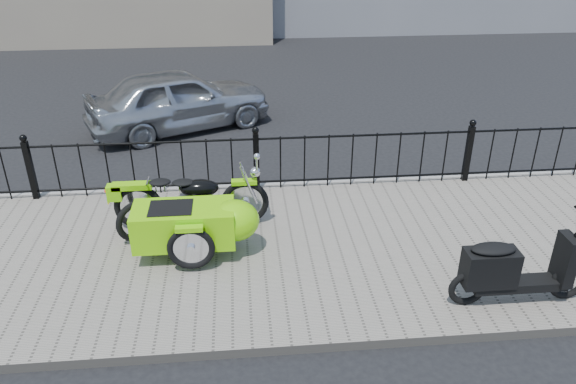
{
  "coord_description": "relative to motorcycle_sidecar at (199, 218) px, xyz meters",
  "views": [
    {
      "loc": [
        -0.25,
        -6.89,
        4.32
      ],
      "look_at": [
        0.38,
        -0.1,
        0.76
      ],
      "focal_mm": 35.0,
      "sensor_mm": 36.0,
      "label": 1
    }
  ],
  "objects": [
    {
      "name": "motorcycle_sidecar",
      "position": [
        0.0,
        0.0,
        0.0
      ],
      "size": [
        2.28,
        1.48,
        0.98
      ],
      "color": "black",
      "rests_on": "sidewalk"
    },
    {
      "name": "spare_tire",
      "position": [
        -0.85,
        0.28,
        -0.17
      ],
      "size": [
        0.58,
        0.38,
        0.62
      ],
      "primitive_type": "torus",
      "rotation": [
        1.57,
        0.0,
        0.51
      ],
      "color": "black",
      "rests_on": "sidewalk"
    },
    {
      "name": "ground",
      "position": [
        0.84,
        0.41,
        -0.59
      ],
      "size": [
        120.0,
        120.0,
        0.0
      ],
      "primitive_type": "plane",
      "color": "black",
      "rests_on": "ground"
    },
    {
      "name": "sedan_car",
      "position": [
        -0.64,
        4.9,
        0.05
      ],
      "size": [
        4.06,
        2.92,
        1.28
      ],
      "primitive_type": "imported",
      "rotation": [
        0.0,
        0.0,
        1.99
      ],
      "color": "#A7AAAE",
      "rests_on": "ground"
    },
    {
      "name": "iron_fence",
      "position": [
        0.84,
        1.71,
        -0.01
      ],
      "size": [
        14.11,
        0.11,
        1.08
      ],
      "color": "black",
      "rests_on": "sidewalk"
    },
    {
      "name": "sidewalk",
      "position": [
        0.84,
        -0.09,
        -0.53
      ],
      "size": [
        30.0,
        3.8,
        0.12
      ],
      "primitive_type": "cube",
      "color": "gray",
      "rests_on": "ground"
    },
    {
      "name": "curb",
      "position": [
        0.84,
        1.85,
        -0.53
      ],
      "size": [
        30.0,
        0.1,
        0.12
      ],
      "primitive_type": "cube",
      "color": "gray",
      "rests_on": "ground"
    },
    {
      "name": "scooter",
      "position": [
        3.62,
        -1.47,
        -0.04
      ],
      "size": [
        1.67,
        0.49,
        1.13
      ],
      "color": "black",
      "rests_on": "sidewalk"
    }
  ]
}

